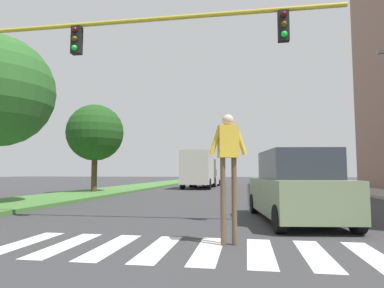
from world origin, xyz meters
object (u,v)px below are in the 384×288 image
(suv_crossing, at_px, (295,188))
(sedan_midblock, at_px, (207,178))
(pedestrian_performer, at_px, (228,157))
(tree_far, at_px, (95,133))
(traffic_light_gantry, at_px, (78,64))
(truck_box_delivery, at_px, (199,169))

(suv_crossing, xyz_separation_m, sedan_midblock, (-5.05, 21.93, -0.16))
(pedestrian_performer, xyz_separation_m, suv_crossing, (1.69, 3.29, -0.73))
(pedestrian_performer, distance_m, suv_crossing, 3.77)
(tree_far, xyz_separation_m, suv_crossing, (10.95, -10.27, -2.97))
(pedestrian_performer, bearing_deg, tree_far, 124.33)
(tree_far, relative_size, pedestrian_performer, 2.24)
(pedestrian_performer, bearing_deg, sedan_midblock, 97.59)
(sedan_midblock, bearing_deg, pedestrian_performer, -82.41)
(traffic_light_gantry, height_order, sedan_midblock, traffic_light_gantry)
(tree_far, xyz_separation_m, sedan_midblock, (5.90, 11.66, -3.13))
(tree_far, distance_m, traffic_light_gantry, 12.52)
(sedan_midblock, bearing_deg, tree_far, -116.84)
(tree_far, bearing_deg, pedestrian_performer, -55.67)
(tree_far, xyz_separation_m, pedestrian_performer, (9.26, -13.56, -2.24))
(suv_crossing, distance_m, sedan_midblock, 22.50)
(pedestrian_performer, xyz_separation_m, sedan_midblock, (-3.36, 25.22, -0.89))
(tree_far, xyz_separation_m, truck_box_delivery, (5.59, 8.20, -2.26))
(tree_far, height_order, truck_box_delivery, tree_far)
(tree_far, relative_size, truck_box_delivery, 0.90)
(traffic_light_gantry, distance_m, pedestrian_performer, 5.52)
(pedestrian_performer, xyz_separation_m, truck_box_delivery, (-3.67, 21.76, -0.03))
(suv_crossing, distance_m, truck_box_delivery, 19.24)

